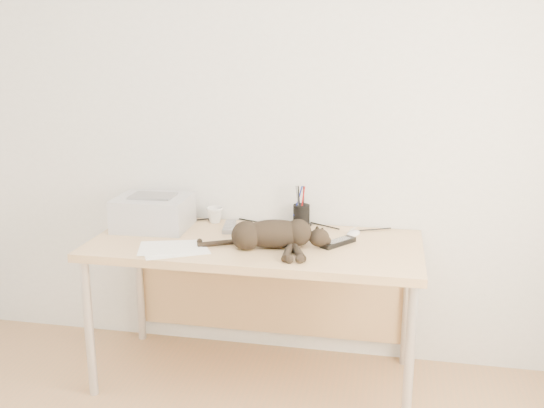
% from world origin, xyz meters
% --- Properties ---
extents(wall_back, '(3.50, 0.00, 3.50)m').
position_xyz_m(wall_back, '(0.00, 1.75, 1.30)').
color(wall_back, white).
rests_on(wall_back, floor).
extents(desk, '(1.60, 0.70, 0.74)m').
position_xyz_m(desk, '(0.00, 1.48, 0.61)').
color(desk, '#DFB482').
rests_on(desk, floor).
extents(printer, '(0.38, 0.33, 0.18)m').
position_xyz_m(printer, '(-0.57, 1.52, 0.82)').
color(printer, silver).
rests_on(printer, desk).
extents(papers, '(0.38, 0.33, 0.01)m').
position_xyz_m(papers, '(-0.35, 1.20, 0.74)').
color(papers, white).
rests_on(papers, desk).
extents(cat, '(0.63, 0.31, 0.14)m').
position_xyz_m(cat, '(0.09, 1.31, 0.80)').
color(cat, black).
rests_on(cat, desk).
extents(mug, '(0.11, 0.11, 0.08)m').
position_xyz_m(mug, '(-0.28, 1.67, 0.78)').
color(mug, white).
rests_on(mug, desk).
extents(pen_cup, '(0.09, 0.09, 0.22)m').
position_xyz_m(pen_cup, '(0.18, 1.68, 0.80)').
color(pen_cup, black).
rests_on(pen_cup, desk).
extents(remote_grey, '(0.08, 0.20, 0.02)m').
position_xyz_m(remote_grey, '(-0.18, 1.57, 0.75)').
color(remote_grey, slate).
rests_on(remote_grey, desk).
extents(remote_black, '(0.16, 0.19, 0.02)m').
position_xyz_m(remote_black, '(0.40, 1.42, 0.75)').
color(remote_black, black).
rests_on(remote_black, desk).
extents(mouse, '(0.09, 0.11, 0.03)m').
position_xyz_m(mouse, '(0.46, 1.60, 0.76)').
color(mouse, white).
rests_on(mouse, desk).
extents(cable_tangle, '(1.36, 0.07, 0.01)m').
position_xyz_m(cable_tangle, '(0.00, 1.70, 0.75)').
color(cable_tangle, black).
rests_on(cable_tangle, desk).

